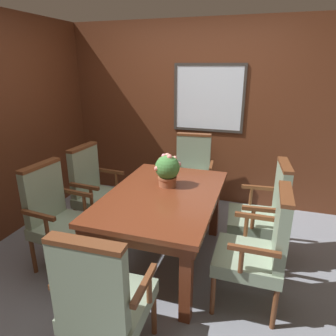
{
  "coord_description": "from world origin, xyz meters",
  "views": [
    {
      "loc": [
        0.92,
        -2.32,
        1.89
      ],
      "look_at": [
        0.09,
        0.27,
        0.95
      ],
      "focal_mm": 32.0,
      "sensor_mm": 36.0,
      "label": 1
    }
  ],
  "objects_px": {
    "dining_table": "(163,203)",
    "potted_plant": "(167,169)",
    "chair_right_near": "(260,247)",
    "chair_head_far": "(192,172)",
    "chair_right_far": "(265,210)",
    "chair_head_near": "(103,298)",
    "chair_left_far": "(96,188)",
    "chair_left_near": "(57,214)"
  },
  "relations": [
    {
      "from": "chair_left_far",
      "to": "chair_left_near",
      "type": "distance_m",
      "value": 0.67
    },
    {
      "from": "chair_head_far",
      "to": "chair_right_near",
      "type": "bearing_deg",
      "value": -64.81
    },
    {
      "from": "dining_table",
      "to": "potted_plant",
      "type": "bearing_deg",
      "value": 95.73
    },
    {
      "from": "chair_right_near",
      "to": "chair_head_near",
      "type": "distance_m",
      "value": 1.24
    },
    {
      "from": "dining_table",
      "to": "chair_head_far",
      "type": "relative_size",
      "value": 1.47
    },
    {
      "from": "chair_right_near",
      "to": "chair_left_near",
      "type": "distance_m",
      "value": 1.85
    },
    {
      "from": "chair_right_near",
      "to": "potted_plant",
      "type": "bearing_deg",
      "value": -118.77
    },
    {
      "from": "chair_right_near",
      "to": "chair_left_far",
      "type": "xyz_separation_m",
      "value": [
        -1.83,
        0.65,
        0.0
      ]
    },
    {
      "from": "dining_table",
      "to": "chair_left_far",
      "type": "height_order",
      "value": "chair_left_far"
    },
    {
      "from": "chair_head_far",
      "to": "chair_right_far",
      "type": "distance_m",
      "value": 1.26
    },
    {
      "from": "chair_right_far",
      "to": "chair_head_near",
      "type": "distance_m",
      "value": 1.78
    },
    {
      "from": "chair_left_far",
      "to": "chair_left_near",
      "type": "relative_size",
      "value": 1.0
    },
    {
      "from": "chair_right_near",
      "to": "chair_left_far",
      "type": "bearing_deg",
      "value": -109.32
    },
    {
      "from": "chair_left_near",
      "to": "chair_head_far",
      "type": "relative_size",
      "value": 1.0
    },
    {
      "from": "dining_table",
      "to": "chair_head_far",
      "type": "height_order",
      "value": "chair_head_far"
    },
    {
      "from": "chair_head_near",
      "to": "chair_left_near",
      "type": "bearing_deg",
      "value": -42.47
    },
    {
      "from": "chair_right_near",
      "to": "chair_head_far",
      "type": "bearing_deg",
      "value": -149.05
    },
    {
      "from": "chair_head_near",
      "to": "chair_right_far",
      "type": "bearing_deg",
      "value": -122.92
    },
    {
      "from": "chair_left_far",
      "to": "chair_head_near",
      "type": "xyz_separation_m",
      "value": [
        0.94,
        -1.5,
        0.0
      ]
    },
    {
      "from": "chair_left_far",
      "to": "potted_plant",
      "type": "relative_size",
      "value": 3.12
    },
    {
      "from": "chair_right_near",
      "to": "dining_table",
      "type": "bearing_deg",
      "value": -109.45
    },
    {
      "from": "chair_right_near",
      "to": "chair_head_far",
      "type": "height_order",
      "value": "same"
    },
    {
      "from": "chair_left_far",
      "to": "potted_plant",
      "type": "xyz_separation_m",
      "value": [
        0.91,
        -0.14,
        0.37
      ]
    },
    {
      "from": "chair_head_far",
      "to": "chair_left_far",
      "type": "bearing_deg",
      "value": -142.51
    },
    {
      "from": "chair_head_far",
      "to": "chair_right_far",
      "type": "bearing_deg",
      "value": -48.0
    },
    {
      "from": "dining_table",
      "to": "chair_right_far",
      "type": "bearing_deg",
      "value": 20.46
    },
    {
      "from": "chair_right_near",
      "to": "potted_plant",
      "type": "distance_m",
      "value": 1.12
    },
    {
      "from": "chair_left_far",
      "to": "chair_right_far",
      "type": "relative_size",
      "value": 1.0
    },
    {
      "from": "chair_right_near",
      "to": "chair_left_far",
      "type": "distance_m",
      "value": 1.95
    },
    {
      "from": "dining_table",
      "to": "chair_right_near",
      "type": "xyz_separation_m",
      "value": [
        0.9,
        -0.32,
        -0.1
      ]
    },
    {
      "from": "dining_table",
      "to": "chair_right_near",
      "type": "distance_m",
      "value": 0.96
    },
    {
      "from": "chair_head_far",
      "to": "chair_right_far",
      "type": "height_order",
      "value": "same"
    },
    {
      "from": "chair_left_far",
      "to": "chair_right_far",
      "type": "height_order",
      "value": "same"
    },
    {
      "from": "dining_table",
      "to": "chair_head_far",
      "type": "bearing_deg",
      "value": 90.13
    },
    {
      "from": "chair_head_far",
      "to": "chair_head_near",
      "type": "xyz_separation_m",
      "value": [
        0.01,
        -2.37,
        0.0
      ]
    },
    {
      "from": "chair_right_far",
      "to": "potted_plant",
      "type": "distance_m",
      "value": 1.03
    },
    {
      "from": "chair_right_near",
      "to": "chair_head_far",
      "type": "xyz_separation_m",
      "value": [
        -0.91,
        1.52,
        0.0
      ]
    },
    {
      "from": "dining_table",
      "to": "chair_head_near",
      "type": "relative_size",
      "value": 1.47
    },
    {
      "from": "chair_left_far",
      "to": "chair_head_far",
      "type": "height_order",
      "value": "same"
    },
    {
      "from": "chair_right_far",
      "to": "chair_head_near",
      "type": "relative_size",
      "value": 1.0
    },
    {
      "from": "dining_table",
      "to": "chair_right_far",
      "type": "distance_m",
      "value": 1.0
    },
    {
      "from": "chair_left_near",
      "to": "chair_right_far",
      "type": "bearing_deg",
      "value": -64.19
    }
  ]
}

